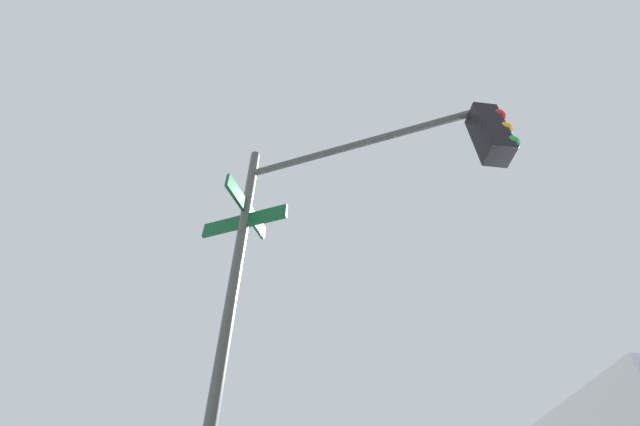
{
  "coord_description": "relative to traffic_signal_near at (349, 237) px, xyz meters",
  "views": [
    {
      "loc": [
        -3.13,
        -6.78,
        1.76
      ],
      "look_at": [
        -6.63,
        -6.35,
        5.13
      ],
      "focal_mm": 24.03,
      "sensor_mm": 36.0,
      "label": 1
    }
  ],
  "objects": [
    {
      "name": "traffic_signal_near",
      "position": [
        0.0,
        0.0,
        0.0
      ],
      "size": [
        1.91,
        3.36,
        6.49
      ],
      "color": "#474C47",
      "rests_on": "ground_plane"
    }
  ]
}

